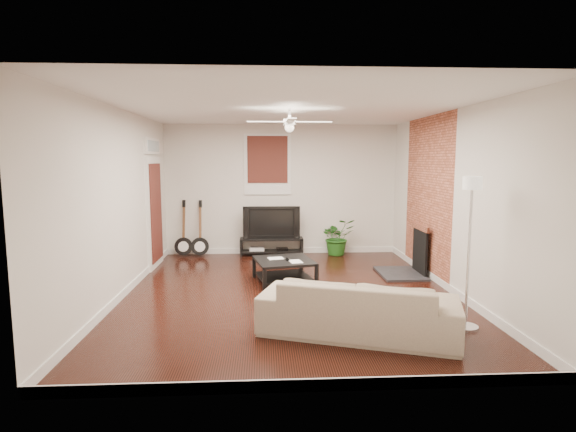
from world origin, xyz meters
name	(u,v)px	position (x,y,z in m)	size (l,w,h in m)	color
room	(289,203)	(0.00, 0.00, 1.40)	(5.01, 6.01, 2.81)	black
brick_accent	(427,197)	(2.49, 1.00, 1.40)	(0.02, 2.20, 2.80)	brown
fireplace	(409,249)	(2.20, 1.00, 0.46)	(0.80, 1.10, 0.92)	black
window_back	(268,164)	(-0.30, 2.97, 1.95)	(1.00, 0.06, 1.30)	#3F1911
door_left	(155,202)	(-2.46, 1.90, 1.25)	(0.08, 1.00, 2.50)	white
tv_stand	(272,247)	(-0.23, 2.78, 0.19)	(1.34, 0.36, 0.38)	black
tv	(271,222)	(-0.23, 2.80, 0.73)	(1.20, 0.16, 0.69)	black
coffee_table	(284,271)	(-0.05, 0.63, 0.19)	(0.91, 0.91, 0.38)	black
sofa	(358,306)	(0.71, -1.69, 0.33)	(2.28, 0.89, 0.67)	#C7B295
floor_lamp	(469,253)	(2.06, -1.59, 0.93)	(0.31, 0.31, 1.86)	silver
potted_plant	(337,237)	(1.20, 2.75, 0.40)	(0.71, 0.62, 0.79)	#215F1B
guitar_left	(183,228)	(-2.09, 2.75, 0.61)	(0.38, 0.27, 1.22)	black
guitar_right	(200,228)	(-1.74, 2.72, 0.61)	(0.38, 0.27, 1.22)	black
ceiling_fan	(289,122)	(0.00, 0.00, 2.60)	(1.24, 1.24, 0.32)	white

